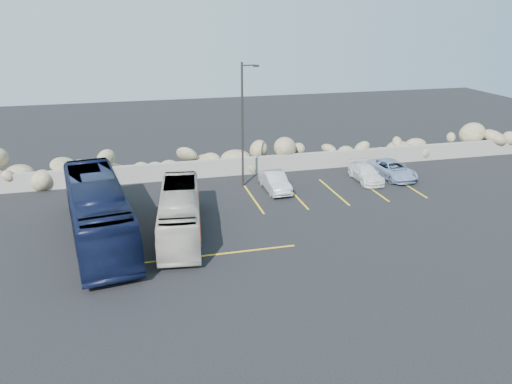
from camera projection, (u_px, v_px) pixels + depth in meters
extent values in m
plane|color=black|center=(236.00, 254.00, 23.82)|extent=(90.00, 90.00, 0.00)
cube|color=gray|center=(200.00, 169.00, 34.54)|extent=(60.00, 0.40, 1.20)
cube|color=yellow|center=(170.00, 206.00, 29.62)|extent=(0.12, 5.00, 0.01)
cube|color=yellow|center=(253.00, 199.00, 30.79)|extent=(0.12, 5.00, 0.01)
cube|color=yellow|center=(295.00, 195.00, 31.41)|extent=(0.12, 5.00, 0.01)
cube|color=yellow|center=(333.00, 192.00, 32.01)|extent=(0.12, 5.00, 0.01)
cube|color=yellow|center=(371.00, 188.00, 32.61)|extent=(0.12, 5.00, 0.01)
cube|color=yellow|center=(406.00, 185.00, 33.21)|extent=(0.12, 5.00, 0.01)
cube|color=yellow|center=(215.00, 255.00, 23.77)|extent=(8.00, 0.12, 0.01)
cylinder|color=#2E2C29|center=(242.00, 127.00, 31.67)|extent=(0.14, 0.14, 8.00)
cylinder|color=#2E2C29|center=(249.00, 65.00, 30.47)|extent=(0.90, 0.08, 0.08)
cube|color=#2E2C29|center=(256.00, 66.00, 30.59)|extent=(0.35, 0.18, 0.12)
imported|color=beige|center=(180.00, 213.00, 25.66)|extent=(2.95, 8.53, 2.33)
imported|color=black|center=(98.00, 211.00, 24.92)|extent=(4.10, 11.19, 3.05)
imported|color=silver|center=(275.00, 182.00, 32.04)|extent=(1.34, 3.67, 1.20)
imported|color=white|center=(366.00, 173.00, 33.88)|extent=(1.68, 3.76, 1.07)
imported|color=#889CC1|center=(393.00, 169.00, 34.55)|extent=(2.28, 4.34, 1.16)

